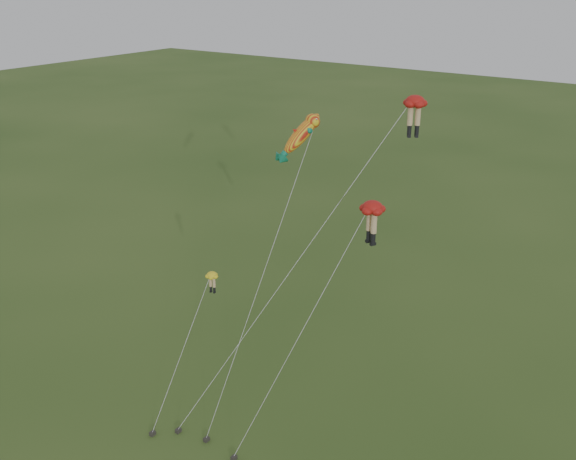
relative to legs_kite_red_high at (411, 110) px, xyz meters
The scene contains 5 objects.
ground 23.14m from the legs_kite_red_high, 117.41° to the right, with size 300.00×300.00×0.00m, color #2E4A1A.
legs_kite_red_high is the anchor object (origin of this frame).
legs_kite_red_mid 7.56m from the legs_kite_red_high, 83.00° to the right, with size 5.70×7.96×14.79m.
legs_kite_yellow 16.73m from the legs_kite_red_high, 142.93° to the right, with size 1.38×7.51×8.08m.
fish_kite 7.00m from the legs_kite_red_high, 124.80° to the right, with size 3.36×8.36×19.06m.
Camera 1 is at (21.83, -22.68, 26.20)m, focal length 40.00 mm.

